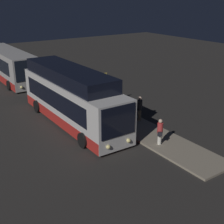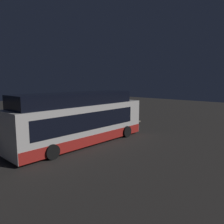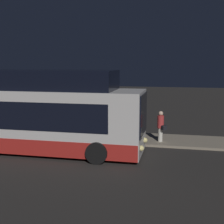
{
  "view_description": "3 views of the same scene",
  "coord_description": "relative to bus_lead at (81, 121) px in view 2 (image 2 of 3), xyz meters",
  "views": [
    {
      "loc": [
        18.05,
        -9.28,
        8.42
      ],
      "look_at": [
        3.81,
        0.41,
        1.89
      ],
      "focal_mm": 50.0,
      "sensor_mm": 36.0,
      "label": 1
    },
    {
      "loc": [
        -10.38,
        -12.51,
        4.67
      ],
      "look_at": [
        3.81,
        0.41,
        1.89
      ],
      "focal_mm": 35.0,
      "sensor_mm": 36.0,
      "label": 2
    },
    {
      "loc": [
        6.83,
        -13.48,
        4.17
      ],
      "look_at": [
        3.81,
        0.41,
        1.89
      ],
      "focal_mm": 50.0,
      "sensor_mm": 36.0,
      "label": 3
    }
  ],
  "objects": [
    {
      "name": "ground",
      "position": [
        0.24,
        0.19,
        -1.71
      ],
      "size": [
        80.0,
        80.0,
        0.0
      ],
      "primitive_type": "plane",
      "color": "#2B2826"
    },
    {
      "name": "platform",
      "position": [
        0.24,
        3.06,
        -1.65
      ],
      "size": [
        20.0,
        2.54,
        0.12
      ],
      "color": "gray",
      "rests_on": "ground"
    },
    {
      "name": "bus_lead",
      "position": [
        0.0,
        0.0,
        0.0
      ],
      "size": [
        11.07,
        2.83,
        3.82
      ],
      "color": "silver",
      "rests_on": "ground"
    },
    {
      "name": "passenger_boarding",
      "position": [
        2.64,
        3.88,
        -0.62
      ],
      "size": [
        0.49,
        0.49,
        1.76
      ],
      "rotation": [
        0.0,
        0.0,
        0.69
      ],
      "color": "#6B604C",
      "rests_on": "platform"
    },
    {
      "name": "passenger_waiting",
      "position": [
        6.2,
        2.52,
        -0.73
      ],
      "size": [
        0.58,
        0.56,
        1.59
      ],
      "rotation": [
        0.0,
        0.0,
        -2.29
      ],
      "color": "silver",
      "rests_on": "platform"
    },
    {
      "name": "suitcase",
      "position": [
        2.06,
        3.74,
        -1.26
      ],
      "size": [
        0.47,
        0.2,
        0.89
      ],
      "color": "black",
      "rests_on": "platform"
    },
    {
      "name": "sign_post",
      "position": [
        -1.03,
        3.15,
        0.2
      ],
      "size": [
        0.1,
        0.9,
        2.79
      ],
      "color": "#4C4C51",
      "rests_on": "platform"
    }
  ]
}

